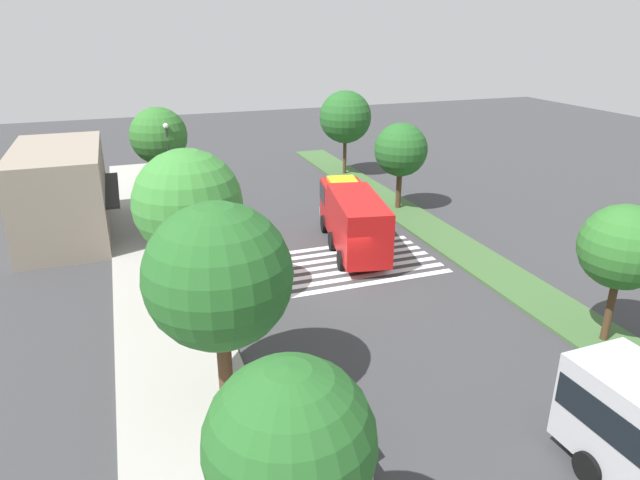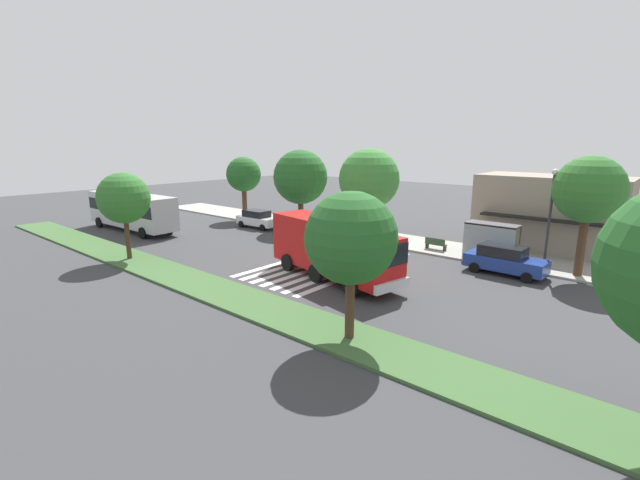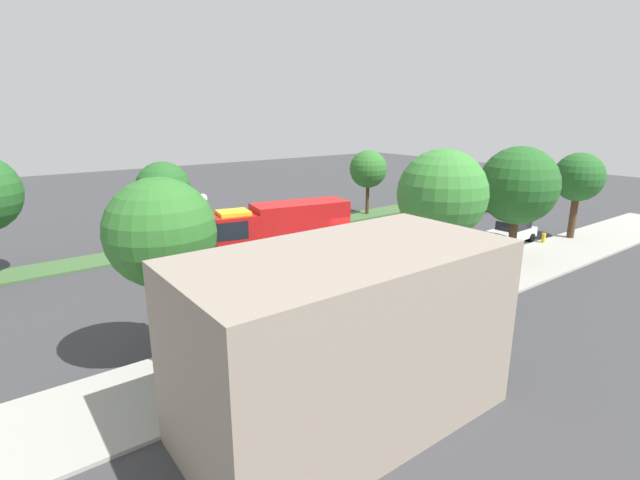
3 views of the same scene
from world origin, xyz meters
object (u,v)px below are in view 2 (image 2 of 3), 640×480
object	(u,v)px
transit_bus	(131,209)
bench_near_shelter	(436,244)
fire_hydrant	(261,219)
parked_car_mid	(505,260)
parked_car_west	(258,219)
bus_stop_shelter	(490,234)
sidewalk_tree_far_west	(244,175)
median_tree_far_west	(124,198)
street_lamp	(550,212)
sidewalk_tree_far_east	(589,190)
median_tree_west	(351,238)
fire_truck	(335,247)
sidewalk_tree_center	(369,179)
sidewalk_tree_west	(300,177)

from	to	relation	value
transit_bus	bench_near_shelter	world-z (taller)	transit_bus
bench_near_shelter	fire_hydrant	xyz separation A→B (m)	(-18.79, -0.88, -0.10)
parked_car_mid	fire_hydrant	bearing A→B (deg)	177.61
parked_car_west	bus_stop_shelter	world-z (taller)	bus_stop_shelter
sidewalk_tree_far_west	median_tree_far_west	xyz separation A→B (m)	(6.64, -15.98, -0.40)
bus_stop_shelter	median_tree_far_west	distance (m)	25.36
street_lamp	sidewalk_tree_far_east	xyz separation A→B (m)	(1.82, 0.40, 1.45)
bus_stop_shelter	median_tree_west	xyz separation A→B (m)	(0.04, -16.35, 2.49)
median_tree_far_west	fire_hydrant	size ratio (longest dim) A/B	8.57
fire_truck	parked_car_west	xyz separation A→B (m)	(-15.79, 7.76, -1.14)
sidewalk_tree_center	fire_hydrant	xyz separation A→B (m)	(-12.81, -0.50, -4.67)
sidewalk_tree_west	sidewalk_tree_far_east	size ratio (longest dim) A/B	1.01
transit_bus	median_tree_far_west	xyz separation A→B (m)	(9.94, -5.21, 2.33)
sidewalk_tree_west	sidewalk_tree_center	world-z (taller)	sidewalk_tree_center
bus_stop_shelter	fire_hydrant	size ratio (longest dim) A/B	5.00
fire_truck	street_lamp	world-z (taller)	street_lamp
parked_car_west	bench_near_shelter	xyz separation A→B (m)	(17.31, 2.58, -0.28)
transit_bus	median_tree_far_west	bearing A→B (deg)	150.62
street_lamp	median_tree_west	xyz separation A→B (m)	(-3.70, -15.58, 0.46)
bus_stop_shelter	sidewalk_tree_center	world-z (taller)	sidewalk_tree_center
sidewalk_tree_far_east	fire_hydrant	size ratio (longest dim) A/B	10.35
parked_car_mid	bus_stop_shelter	xyz separation A→B (m)	(-1.87, 2.56, 0.96)
parked_car_west	bench_near_shelter	world-z (taller)	parked_car_west
bench_near_shelter	fire_hydrant	bearing A→B (deg)	-177.32
bus_stop_shelter	median_tree_west	world-z (taller)	median_tree_west
transit_bus	fire_hydrant	world-z (taller)	transit_bus
street_lamp	sidewalk_tree_center	distance (m)	13.78
fire_truck	sidewalk_tree_far_east	size ratio (longest dim) A/B	1.36
bench_near_shelter	street_lamp	size ratio (longest dim) A/B	0.25
bench_near_shelter	median_tree_west	bearing A→B (deg)	-76.15
bus_stop_shelter	sidewalk_tree_west	size ratio (longest dim) A/B	0.48
fire_hydrant	parked_car_mid	bearing A→B (deg)	-3.94
transit_bus	bus_stop_shelter	size ratio (longest dim) A/B	3.32
parked_car_mid	median_tree_west	size ratio (longest dim) A/B	0.79
parked_car_west	street_lamp	distance (m)	25.29
transit_bus	median_tree_west	bearing A→B (deg)	168.15
bench_near_shelter	fire_hydrant	distance (m)	18.81
sidewalk_tree_west	median_tree_west	size ratio (longest dim) A/B	1.20
parked_car_mid	sidewalk_tree_far_east	bearing A→B (deg)	32.33
transit_bus	sidewalk_tree_far_east	distance (m)	36.52
parked_car_west	street_lamp	size ratio (longest dim) A/B	0.70
parked_car_mid	sidewalk_tree_far_east	world-z (taller)	sidewalk_tree_far_east
parked_car_west	bus_stop_shelter	xyz separation A→B (m)	(21.31, 2.57, 1.01)
sidewalk_tree_west	transit_bus	bearing A→B (deg)	-136.93
median_tree_far_west	median_tree_west	world-z (taller)	median_tree_west
sidewalk_tree_far_east	median_tree_west	bearing A→B (deg)	-109.08
transit_bus	sidewalk_tree_west	distance (m)	16.04
fire_truck	sidewalk_tree_west	xyz separation A→B (m)	(-12.12, 9.96, 2.92)
transit_bus	street_lamp	xyz separation A→B (m)	(32.91, 10.38, 1.86)
sidewalk_tree_far_east	median_tree_west	world-z (taller)	sidewalk_tree_far_east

